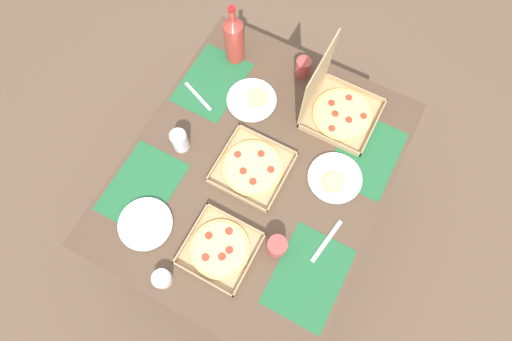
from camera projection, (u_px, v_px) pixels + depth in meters
name	position (u px, v px, depth m)	size (l,w,h in m)	color
ground_plane	(256.00, 212.00, 2.41)	(6.00, 6.00, 0.00)	brown
dining_table	(256.00, 178.00, 1.83)	(1.31, 1.09, 0.73)	#3F3328
placemat_near_left	(309.00, 276.00, 1.57)	(0.36, 0.26, 0.00)	#236638
placemat_near_right	(366.00, 154.00, 1.75)	(0.36, 0.26, 0.00)	#236638
placemat_far_left	(142.00, 187.00, 1.70)	(0.36, 0.26, 0.00)	#236638
placemat_far_right	(212.00, 82.00, 1.88)	(0.36, 0.26, 0.00)	#236638
pizza_box_center	(253.00, 168.00, 1.72)	(0.30, 0.30, 0.04)	tan
pizza_box_corner_right	(337.00, 107.00, 1.78)	(0.31, 0.31, 0.34)	tan
pizza_box_corner_left	(220.00, 249.00, 1.60)	(0.27, 0.27, 0.04)	tan
plate_near_left	(334.00, 178.00, 1.71)	(0.23, 0.23, 0.03)	white
plate_far_left	(252.00, 100.00, 1.84)	(0.23, 0.23, 0.03)	white
plate_far_right	(146.00, 224.00, 1.64)	(0.22, 0.22, 0.02)	white
soda_bottle	(234.00, 39.00, 1.81)	(0.09, 0.09, 0.32)	#B2382D
cup_dark	(303.00, 67.00, 1.86)	(0.07, 0.07, 0.09)	#BF4742
cup_clear_right	(180.00, 141.00, 1.72)	(0.07, 0.07, 0.11)	silver
cup_red	(277.00, 246.00, 1.57)	(0.08, 0.08, 0.09)	#BF4742
condiment_bowl	(162.00, 279.00, 1.55)	(0.07, 0.07, 0.05)	white
fork_by_near_left	(198.00, 96.00, 1.85)	(0.19, 0.02, 0.01)	#B7B7BC
knife_by_far_left	(327.00, 241.00, 1.62)	(0.21, 0.02, 0.01)	#B7B7BC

